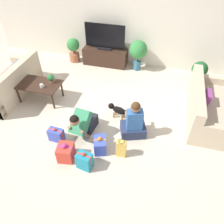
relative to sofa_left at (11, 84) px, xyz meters
name	(u,v)px	position (x,y,z in m)	size (l,w,h in m)	color
ground_plane	(98,114)	(2.43, -0.20, -0.30)	(16.00, 16.00, 0.00)	beige
wall_back	(124,21)	(2.43, 2.43, 1.00)	(8.40, 0.06, 2.60)	silver
sofa_left	(11,84)	(0.00, 0.00, 0.00)	(0.84, 1.93, 0.83)	#C6B293
sofa_right	(206,108)	(4.86, 0.35, -0.01)	(0.84, 1.93, 0.83)	#C6B293
coffee_table	(39,85)	(0.85, -0.01, 0.13)	(1.06, 0.64, 0.48)	#382319
tv_console	(105,57)	(1.94, 2.13, -0.04)	(1.35, 0.45, 0.52)	#382319
tv	(105,38)	(1.94, 2.13, 0.56)	(1.20, 0.20, 0.76)	black
potted_plant_corner_right	(199,72)	(4.71, 1.66, 0.11)	(0.42, 0.42, 0.72)	#336B84
potted_plant_back_right	(138,51)	(2.97, 2.08, 0.31)	(0.53, 0.53, 0.91)	#336B84
potted_plant_back_left	(74,49)	(0.92, 2.08, 0.12)	(0.39, 0.39, 0.75)	#A36042
person_kneeling	(83,123)	(2.34, -0.89, 0.05)	(0.41, 0.83, 0.80)	#23232D
person_sitting	(134,123)	(3.36, -0.62, 0.04)	(0.62, 0.59, 0.93)	#283351
dog	(117,110)	(2.89, -0.17, -0.07)	(0.52, 0.24, 0.34)	black
gift_box_a	(100,145)	(2.80, -1.21, -0.14)	(0.33, 0.39, 0.39)	#3D51BC
gift_box_b	(85,161)	(2.64, -1.66, -0.12)	(0.31, 0.24, 0.42)	teal
gift_box_c	(66,152)	(2.22, -1.57, -0.12)	(0.34, 0.35, 0.42)	red
gift_box_d	(56,135)	(1.83, -1.18, -0.15)	(0.32, 0.20, 0.35)	#3D51BC
gift_bag_a	(121,148)	(3.23, -1.23, -0.10)	(0.20, 0.13, 0.42)	#E5B74C
mug	(42,86)	(1.01, -0.12, 0.22)	(0.12, 0.08, 0.09)	silver
tabletop_plant	(51,78)	(1.14, 0.13, 0.30)	(0.17, 0.17, 0.22)	#A36042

